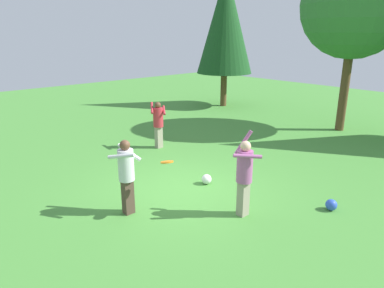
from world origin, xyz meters
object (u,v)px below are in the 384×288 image
(person_bystander, at_px, (158,121))
(ball_white, at_px, (207,179))
(ball_blue, at_px, (331,205))
(tree_far_left, at_px, (225,22))
(person_catcher, at_px, (126,171))
(tree_center, at_px, (355,5))
(person_thrower, at_px, (244,172))
(frisbee, at_px, (167,162))

(person_bystander, xyz_separation_m, ball_white, (3.31, -0.93, -0.82))
(ball_blue, bearing_deg, tree_far_left, 144.61)
(person_catcher, distance_m, tree_far_left, 12.81)
(ball_blue, height_order, tree_center, tree_center)
(person_thrower, distance_m, ball_white, 2.00)
(ball_white, bearing_deg, person_catcher, -91.08)
(person_catcher, height_order, tree_far_left, tree_far_left)
(person_thrower, bearing_deg, person_bystander, -69.12)
(ball_white, bearing_deg, tree_far_left, 130.54)
(ball_blue, bearing_deg, ball_white, -159.74)
(ball_blue, relative_size, tree_far_left, 0.04)
(person_catcher, xyz_separation_m, ball_white, (0.04, 2.37, -0.87))
(person_bystander, bearing_deg, frisbee, 0.00)
(tree_center, bearing_deg, person_bystander, -114.29)
(person_thrower, relative_size, ball_white, 7.10)
(frisbee, distance_m, tree_far_left, 12.76)
(person_catcher, bearing_deg, tree_center, 56.77)
(ball_blue, bearing_deg, person_catcher, -130.60)
(tree_center, bearing_deg, tree_far_left, 178.63)
(ball_blue, distance_m, tree_far_left, 12.65)
(person_bystander, bearing_deg, person_catcher, -10.59)
(person_thrower, bearing_deg, ball_white, -70.89)
(ball_white, bearing_deg, ball_blue, 20.26)
(person_bystander, bearing_deg, tree_center, 100.47)
(person_bystander, height_order, tree_far_left, tree_far_left)
(ball_blue, xyz_separation_m, tree_far_left, (-9.73, 6.92, 4.18))
(person_bystander, distance_m, tree_center, 8.48)
(ball_white, distance_m, tree_center, 9.11)
(tree_far_left, distance_m, tree_center, 6.66)
(person_thrower, distance_m, tree_far_left, 12.53)
(person_bystander, xyz_separation_m, tree_far_left, (-3.53, 7.05, 3.36))
(tree_center, bearing_deg, frisbee, -84.65)
(frisbee, bearing_deg, tree_far_left, 127.47)
(person_thrower, xyz_separation_m, ball_white, (-1.70, 0.57, -0.88))
(person_bystander, distance_m, frisbee, 4.90)
(person_catcher, distance_m, tree_center, 10.88)
(person_catcher, bearing_deg, tree_far_left, 89.18)
(ball_white, relative_size, tree_far_left, 0.04)
(person_thrower, distance_m, tree_center, 9.40)
(ball_blue, distance_m, tree_center, 8.77)
(tree_center, bearing_deg, ball_blue, -65.39)
(person_thrower, bearing_deg, person_catcher, -6.59)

